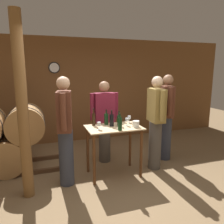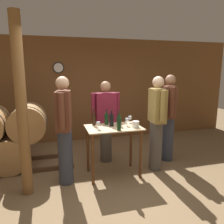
% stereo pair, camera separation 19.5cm
% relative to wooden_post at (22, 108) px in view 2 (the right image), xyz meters
% --- Properties ---
extents(ground_plane, '(14.00, 14.00, 0.00)m').
position_rel_wooden_post_xyz_m(ground_plane, '(1.39, -0.29, -1.35)').
color(ground_plane, brown).
extents(back_wall, '(8.40, 0.08, 2.70)m').
position_rel_wooden_post_xyz_m(back_wall, '(1.38, 2.43, 0.00)').
color(back_wall, brown).
rests_on(back_wall, ground_plane).
extents(tasting_table, '(0.97, 0.62, 0.91)m').
position_rel_wooden_post_xyz_m(tasting_table, '(1.46, 0.23, -0.65)').
color(tasting_table, '#D1B284').
rests_on(tasting_table, ground_plane).
extents(wooden_post, '(0.16, 0.16, 2.70)m').
position_rel_wooden_post_xyz_m(wooden_post, '(0.00, 0.00, 0.00)').
color(wooden_post, brown).
rests_on(wooden_post, ground_plane).
extents(wine_bottle_far_left, '(0.06, 0.06, 0.32)m').
position_rel_wooden_post_xyz_m(wine_bottle_far_left, '(1.15, 0.45, -0.32)').
color(wine_bottle_far_left, black).
rests_on(wine_bottle_far_left, tasting_table).
extents(wine_bottle_left, '(0.07, 0.07, 0.28)m').
position_rel_wooden_post_xyz_m(wine_bottle_left, '(1.38, 0.43, -0.34)').
color(wine_bottle_left, black).
rests_on(wine_bottle_left, tasting_table).
extents(wine_bottle_center, '(0.07, 0.07, 0.30)m').
position_rel_wooden_post_xyz_m(wine_bottle_center, '(1.44, 0.29, -0.33)').
color(wine_bottle_center, black).
rests_on(wine_bottle_center, tasting_table).
extents(wine_bottle_right, '(0.07, 0.07, 0.29)m').
position_rel_wooden_post_xyz_m(wine_bottle_right, '(1.48, -0.00, -0.33)').
color(wine_bottle_right, black).
rests_on(wine_bottle_right, tasting_table).
extents(wine_bottle_far_right, '(0.07, 0.07, 0.27)m').
position_rel_wooden_post_xyz_m(wine_bottle_far_right, '(1.57, 0.28, -0.34)').
color(wine_bottle_far_right, black).
rests_on(wine_bottle_far_right, tasting_table).
extents(wine_glass_near_left, '(0.06, 0.06, 0.13)m').
position_rel_wooden_post_xyz_m(wine_glass_near_left, '(1.16, 0.15, -0.35)').
color(wine_glass_near_left, silver).
rests_on(wine_glass_near_left, tasting_table).
extents(wine_glass_near_center, '(0.06, 0.06, 0.14)m').
position_rel_wooden_post_xyz_m(wine_glass_near_center, '(1.71, 0.24, -0.34)').
color(wine_glass_near_center, silver).
rests_on(wine_glass_near_center, tasting_table).
extents(wine_glass_near_right, '(0.06, 0.06, 0.13)m').
position_rel_wooden_post_xyz_m(wine_glass_near_right, '(1.84, 0.44, -0.35)').
color(wine_glass_near_right, silver).
rests_on(wine_glass_near_right, tasting_table).
extents(ice_bucket, '(0.12, 0.12, 0.11)m').
position_rel_wooden_post_xyz_m(ice_bucket, '(1.82, 0.09, -0.39)').
color(ice_bucket, white).
rests_on(ice_bucket, tasting_table).
extents(person_host, '(0.29, 0.58, 1.80)m').
position_rel_wooden_post_xyz_m(person_host, '(0.60, 0.16, -0.39)').
color(person_host, '#333847').
rests_on(person_host, ground_plane).
extents(person_visitor_with_scarf, '(0.59, 0.24, 1.67)m').
position_rel_wooden_post_xyz_m(person_visitor_with_scarf, '(1.47, 0.86, -0.46)').
color(person_visitor_with_scarf, '#4C4742').
rests_on(person_visitor_with_scarf, ground_plane).
extents(person_visitor_bearded, '(0.34, 0.56, 1.80)m').
position_rel_wooden_post_xyz_m(person_visitor_bearded, '(2.74, 0.57, -0.39)').
color(person_visitor_bearded, '#333847').
rests_on(person_visitor_bearded, ground_plane).
extents(person_visitor_near_door, '(0.25, 0.59, 1.79)m').
position_rel_wooden_post_xyz_m(person_visitor_near_door, '(2.30, 0.23, -0.40)').
color(person_visitor_near_door, '#4C4742').
rests_on(person_visitor_near_door, ground_plane).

